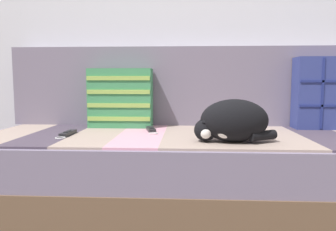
{
  "coord_description": "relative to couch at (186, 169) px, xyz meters",
  "views": [
    {
      "loc": [
        0.0,
        -1.56,
        0.65
      ],
      "look_at": [
        -0.09,
        0.04,
        0.48
      ],
      "focal_mm": 35.0,
      "sensor_mm": 36.0,
      "label": 1
    }
  ],
  "objects": [
    {
      "name": "ground_plane",
      "position": [
        -0.0,
        -0.12,
        -0.19
      ],
      "size": [
        14.0,
        14.0,
        0.0
      ],
      "primitive_type": "plane",
      "color": "#564C47"
    },
    {
      "name": "couch",
      "position": [
        0.0,
        0.0,
        0.0
      ],
      "size": [
        2.19,
        0.86,
        0.38
      ],
      "color": "brown",
      "rests_on": "ground_plane"
    },
    {
      "name": "sofa_backrest",
      "position": [
        -0.0,
        0.36,
        0.43
      ],
      "size": [
        2.14,
        0.14,
        0.48
      ],
      "color": "slate",
      "rests_on": "couch"
    },
    {
      "name": "throw_pillow_quilted",
      "position": [
        0.8,
        0.21,
        0.39
      ],
      "size": [
        0.38,
        0.14,
        0.4
      ],
      "color": "navy",
      "rests_on": "couch"
    },
    {
      "name": "throw_pillow_striped",
      "position": [
        -0.39,
        0.21,
        0.36
      ],
      "size": [
        0.37,
        0.14,
        0.34
      ],
      "color": "#3D8956",
      "rests_on": "couch"
    },
    {
      "name": "sleeping_cat",
      "position": [
        0.2,
        -0.23,
        0.28
      ],
      "size": [
        0.37,
        0.2,
        0.19
      ],
      "color": "black",
      "rests_on": "couch"
    },
    {
      "name": "game_remote_near",
      "position": [
        -0.59,
        -0.1,
        0.2
      ],
      "size": [
        0.05,
        0.2,
        0.02
      ],
      "color": "black",
      "rests_on": "couch"
    },
    {
      "name": "game_remote_far",
      "position": [
        -0.19,
        0.05,
        0.2
      ],
      "size": [
        0.09,
        0.19,
        0.02
      ],
      "color": "black",
      "rests_on": "couch"
    }
  ]
}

